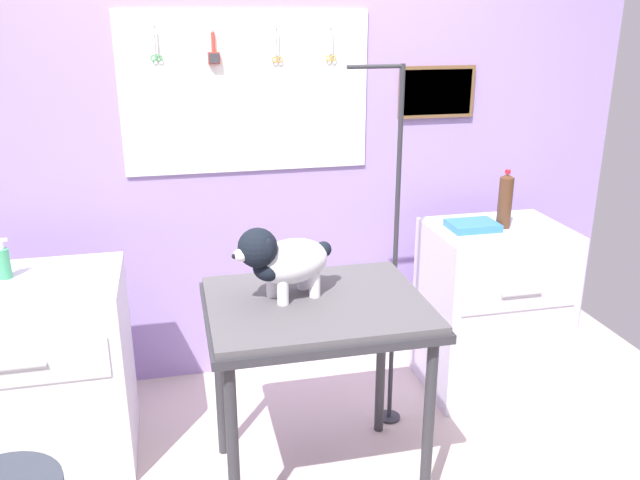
{
  "coord_description": "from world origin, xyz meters",
  "views": [
    {
      "loc": [
        -0.45,
        -2.06,
        1.9
      ],
      "look_at": [
        0.07,
        0.21,
        1.1
      ],
      "focal_mm": 36.97,
      "sensor_mm": 36.0,
      "label": 1
    }
  ],
  "objects": [
    {
      "name": "rear_wall_panel",
      "position": [
        0.0,
        1.28,
        1.16
      ],
      "size": [
        4.0,
        0.11,
        2.3
      ],
      "color": "#9A80C1",
      "rests_on": "ground"
    },
    {
      "name": "grooming_table",
      "position": [
        0.06,
        0.23,
        0.76
      ],
      "size": [
        0.87,
        0.7,
        0.85
      ],
      "color": "#2D2D33",
      "rests_on": "ground"
    },
    {
      "name": "grooming_arm",
      "position": [
        0.51,
        0.6,
        0.8
      ],
      "size": [
        0.3,
        0.11,
        1.71
      ],
      "color": "#2D2D33",
      "rests_on": "ground"
    },
    {
      "name": "dog",
      "position": [
        -0.06,
        0.28,
        1.01
      ],
      "size": [
        0.41,
        0.28,
        0.31
      ],
      "color": "white",
      "rests_on": "grooming_table"
    },
    {
      "name": "counter_left",
      "position": [
        -1.1,
        0.67,
        0.43
      ],
      "size": [
        0.8,
        0.58,
        0.86
      ],
      "color": "silver",
      "rests_on": "ground"
    },
    {
      "name": "cabinet_right",
      "position": [
        1.13,
        0.8,
        0.44
      ],
      "size": [
        0.68,
        0.54,
        0.89
      ],
      "color": "silver",
      "rests_on": "ground"
    },
    {
      "name": "detangler_spray",
      "position": [
        -1.16,
        0.72,
        0.93
      ],
      "size": [
        0.06,
        0.05,
        0.17
      ],
      "color": "#3D9C69",
      "rests_on": "counter_left"
    },
    {
      "name": "soda_bottle",
      "position": [
        1.15,
        0.8,
        1.03
      ],
      "size": [
        0.07,
        0.07,
        0.29
      ],
      "color": "#4D2F1C",
      "rests_on": "cabinet_right"
    },
    {
      "name": "supply_tray",
      "position": [
        0.99,
        0.81,
        0.91
      ],
      "size": [
        0.24,
        0.18,
        0.04
      ],
      "color": "#3375C2",
      "rests_on": "cabinet_right"
    }
  ]
}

